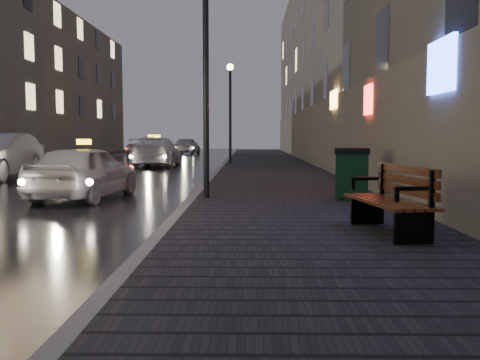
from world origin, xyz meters
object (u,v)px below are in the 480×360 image
Objects in this scene: lamp_near at (206,56)px; lamp_far at (230,101)px; trash_bin at (351,173)px; car_far at (187,146)px; bench at (394,199)px; taxi_mid at (157,152)px; taxi_far at (150,147)px; taxi_near at (85,172)px.

lamp_far is at bearing 90.00° from lamp_near.
car_far is (-7.80, 34.11, -0.03)m from trash_bin.
bench is at bearing -54.89° from lamp_near.
lamp_near is 1.00× the size of taxi_mid.
lamp_near reaches higher than taxi_far.
trash_bin is at bearing 176.94° from taxi_near.
taxi_far reaches higher than car_far.
taxi_mid is 1.23× the size of car_far.
lamp_near is at bearing 103.92° from taxi_mid.
lamp_far is at bearing 111.03° from trash_bin.
car_far is at bearing 103.87° from lamp_far.
taxi_far is (-6.51, 11.90, -2.71)m from lamp_far.
bench is 8.49m from taxi_near.
taxi_far is at bearing -75.52° from taxi_near.
car_far is at bearing 112.13° from trash_bin.
taxi_near is (-6.43, 5.54, 0.03)m from bench.
bench is (3.21, -4.57, -2.82)m from lamp_near.
taxi_mid is at bearing -175.30° from lamp_far.
bench is at bearing 146.76° from taxi_near.
taxi_mid is at bearing 97.16° from car_far.
taxi_far reaches higher than trash_bin.
taxi_far is at bearing 118.68° from lamp_far.
car_far reaches higher than taxi_near.
trash_bin is 29.85m from taxi_far.
lamp_far is 1.23× the size of car_far.
lamp_far is 16.84m from trash_bin.
lamp_far is 4.41× the size of trash_bin.
car_far is (2.10, 5.95, -0.04)m from taxi_far.
lamp_near is 28.77m from taxi_far.
taxi_near is 0.96× the size of car_far.
trash_bin is at bearing 114.54° from taxi_mid.
lamp_near is 0.94× the size of taxi_far.
trash_bin is (3.39, -16.26, -2.73)m from lamp_far.
taxi_far is at bearing 97.62° from bench.
trash_bin is 6.72m from taxi_near.
taxi_mid is 18.17m from car_far.
lamp_near and lamp_far have the same top height.
bench is 33.89m from taxi_far.
taxi_mid is at bearing -72.87° from taxi_far.
taxi_near is at bearing 130.20° from bench.
taxi_near is at bearing 92.61° from taxi_mid.
lamp_far is 15.62m from taxi_near.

